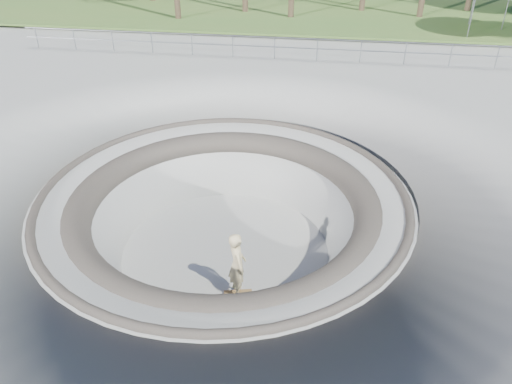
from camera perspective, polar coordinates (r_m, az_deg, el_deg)
ground at (r=13.78m, az=-3.72°, el=-0.31°), size 180.00×180.00×0.00m
skate_bowl at (r=14.84m, az=-3.48°, el=-6.29°), size 14.00×14.00×4.10m
distant_hills at (r=70.04m, az=9.84°, el=19.73°), size 103.20×45.00×28.60m
safety_railing at (r=24.43m, az=2.13°, el=16.16°), size 25.00×0.06×1.03m
skateboard at (r=13.38m, az=-2.07°, el=-11.43°), size 0.77×0.37×0.08m
skater at (r=12.74m, az=-2.16°, el=-8.31°), size 0.69×0.81×1.88m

